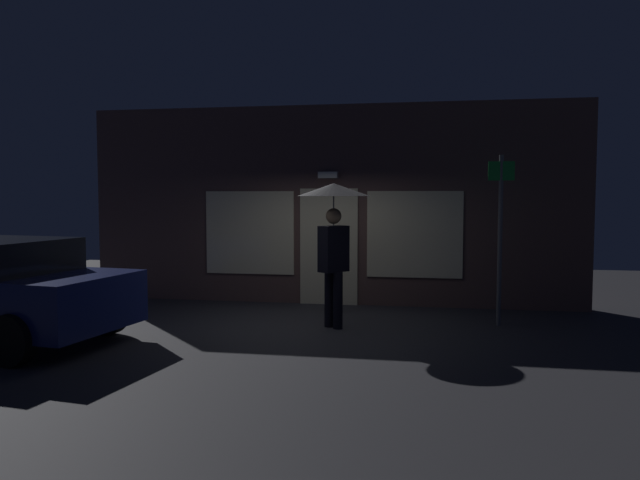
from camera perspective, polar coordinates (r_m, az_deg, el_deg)
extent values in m
plane|color=#2D2D33|center=(9.87, -1.33, -8.00)|extent=(18.00, 18.00, 0.00)
cube|color=brown|center=(11.97, 0.94, 3.20)|extent=(9.47, 0.30, 3.77)
cube|color=beige|center=(11.84, 0.80, -0.61)|extent=(1.10, 0.04, 2.20)
cube|color=beige|center=(12.17, -6.42, 0.67)|extent=(1.75, 0.04, 1.60)
cube|color=beige|center=(11.66, 8.60, 0.50)|extent=(1.75, 0.04, 1.60)
cube|color=white|center=(11.73, 0.74, 5.94)|extent=(0.36, 0.16, 0.12)
cylinder|color=black|center=(9.73, 1.64, -5.54)|extent=(0.15, 0.15, 0.88)
cylinder|color=black|center=(9.87, 0.84, -5.39)|extent=(0.15, 0.15, 0.88)
cube|color=black|center=(9.70, 1.25, -0.81)|extent=(0.47, 0.51, 0.71)
cube|color=silver|center=(9.64, 0.57, -0.84)|extent=(0.10, 0.12, 0.57)
cube|color=#B28C19|center=(9.64, 0.57, -0.96)|extent=(0.05, 0.05, 0.46)
sphere|color=tan|center=(9.67, 1.25, 2.20)|extent=(0.24, 0.24, 0.24)
cylinder|color=slate|center=(9.67, 1.25, 2.29)|extent=(0.02, 0.02, 0.98)
cone|color=black|center=(9.67, 1.26, 4.61)|extent=(1.13, 1.13, 0.20)
cylinder|color=black|center=(9.87, -18.81, -6.33)|extent=(0.66, 0.31, 0.64)
cylinder|color=black|center=(8.51, -26.34, -8.17)|extent=(0.66, 0.31, 0.64)
cylinder|color=#595B60|center=(10.28, 16.07, -0.08)|extent=(0.07, 0.07, 2.70)
cube|color=#198C33|center=(10.24, 16.20, 6.07)|extent=(0.40, 0.02, 0.30)
cylinder|color=#B2A899|center=(11.07, 1.01, -4.91)|extent=(0.20, 0.20, 0.67)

